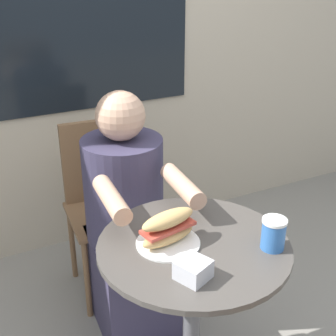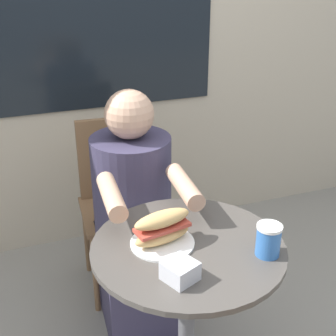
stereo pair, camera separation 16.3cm
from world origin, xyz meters
The scene contains 6 objects.
cafe_table centered at (0.00, 0.00, 0.53)m, with size 0.65×0.65×0.72m.
diner_chair centered at (-0.03, 0.86, 0.52)m, with size 0.41×0.41×0.87m.
seated_diner centered at (-0.04, 0.51, 0.48)m, with size 0.38×0.63×1.12m.
sandwich_on_plate centered at (-0.08, 0.04, 0.78)m, with size 0.22×0.22×0.12m.
drink_cup centered at (0.22, -0.14, 0.78)m, with size 0.08×0.08×0.11m.
napkin_box centered at (-0.09, -0.16, 0.75)m, with size 0.12×0.12×0.06m.
Camera 1 is at (-0.67, -1.13, 1.61)m, focal length 50.00 mm.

